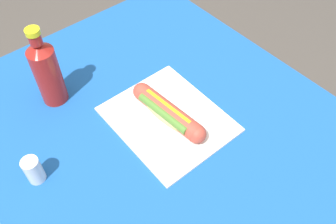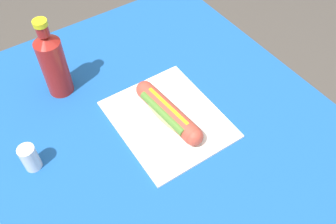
# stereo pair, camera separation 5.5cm
# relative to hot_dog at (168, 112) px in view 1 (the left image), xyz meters

# --- Properties ---
(dining_table) EXTENTS (1.09, 0.85, 0.74)m
(dining_table) POSITION_rel_hot_dog_xyz_m (-0.08, 0.05, -0.17)
(dining_table) COLOR brown
(dining_table) RESTS_ON ground
(paper_wrapper) EXTENTS (0.28, 0.24, 0.01)m
(paper_wrapper) POSITION_rel_hot_dog_xyz_m (0.00, -0.00, -0.03)
(paper_wrapper) COLOR silver
(paper_wrapper) RESTS_ON dining_table
(hot_dog) EXTENTS (0.22, 0.07, 0.05)m
(hot_dog) POSITION_rel_hot_dog_xyz_m (0.00, 0.00, 0.00)
(hot_dog) COLOR #E5BC75
(hot_dog) RESTS_ON paper_wrapper
(soda_bottle) EXTENTS (0.06, 0.06, 0.21)m
(soda_bottle) POSITION_rel_hot_dog_xyz_m (0.23, 0.17, 0.06)
(soda_bottle) COLOR maroon
(soda_bottle) RESTS_ON dining_table
(salt_shaker) EXTENTS (0.04, 0.04, 0.06)m
(salt_shaker) POSITION_rel_hot_dog_xyz_m (0.06, 0.31, 0.00)
(salt_shaker) COLOR silver
(salt_shaker) RESTS_ON dining_table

